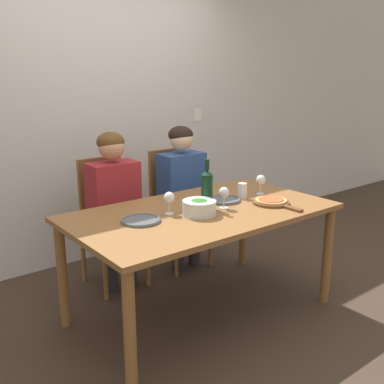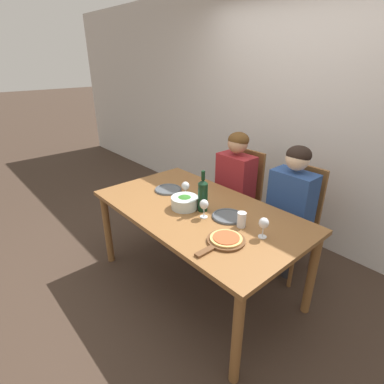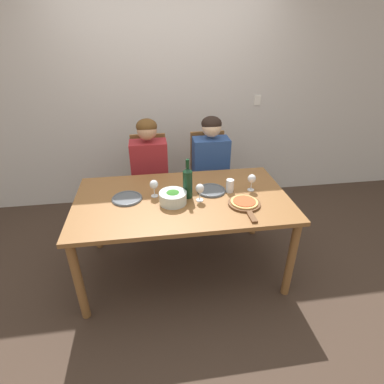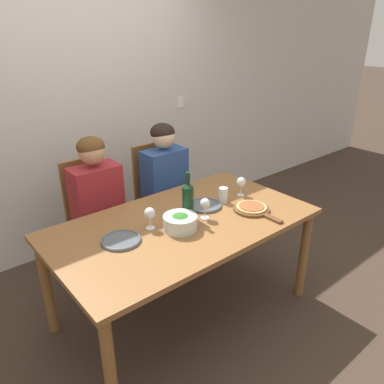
# 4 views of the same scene
# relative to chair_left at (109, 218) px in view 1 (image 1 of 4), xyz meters

# --- Properties ---
(ground_plane) EXTENTS (40.00, 40.00, 0.00)m
(ground_plane) POSITION_rel_chair_left_xyz_m (0.26, -0.87, -0.54)
(ground_plane) COLOR #3D2D23
(back_wall) EXTENTS (10.00, 0.06, 2.70)m
(back_wall) POSITION_rel_chair_left_xyz_m (0.26, 0.58, 0.81)
(back_wall) COLOR silver
(back_wall) RESTS_ON ground
(dining_table) EXTENTS (1.79, 1.00, 0.77)m
(dining_table) POSITION_rel_chair_left_xyz_m (0.26, -0.87, 0.15)
(dining_table) COLOR brown
(dining_table) RESTS_ON ground
(chair_left) EXTENTS (0.42, 0.42, 1.02)m
(chair_left) POSITION_rel_chair_left_xyz_m (0.00, 0.00, 0.00)
(chair_left) COLOR brown
(chair_left) RESTS_ON ground
(chair_right) EXTENTS (0.42, 0.42, 1.02)m
(chair_right) POSITION_rel_chair_left_xyz_m (0.66, 0.00, 0.00)
(chair_right) COLOR brown
(chair_right) RESTS_ON ground
(person_woman) EXTENTS (0.47, 0.51, 1.25)m
(person_woman) POSITION_rel_chair_left_xyz_m (0.00, -0.12, 0.21)
(person_woman) COLOR #28282D
(person_woman) RESTS_ON ground
(person_man) EXTENTS (0.47, 0.51, 1.25)m
(person_man) POSITION_rel_chair_left_xyz_m (0.66, -0.12, 0.21)
(person_man) COLOR #28282D
(person_man) RESTS_ON ground
(wine_bottle) EXTENTS (0.08, 0.08, 0.34)m
(wine_bottle) POSITION_rel_chair_left_xyz_m (0.31, -0.86, 0.37)
(wine_bottle) COLOR black
(wine_bottle) RESTS_ON dining_table
(broccoli_bowl) EXTENTS (0.22, 0.22, 0.11)m
(broccoli_bowl) POSITION_rel_chair_left_xyz_m (0.18, -0.94, 0.28)
(broccoli_bowl) COLOR silver
(broccoli_bowl) RESTS_ON dining_table
(dinner_plate_left) EXTENTS (0.25, 0.25, 0.02)m
(dinner_plate_left) POSITION_rel_chair_left_xyz_m (-0.20, -0.83, 0.24)
(dinner_plate_left) COLOR #4C5156
(dinner_plate_left) RESTS_ON dining_table
(dinner_plate_right) EXTENTS (0.25, 0.25, 0.02)m
(dinner_plate_right) POSITION_rel_chair_left_xyz_m (0.52, -0.79, 0.24)
(dinner_plate_right) COLOR #4C5156
(dinner_plate_right) RESTS_ON dining_table
(pizza_on_board) EXTENTS (0.26, 0.40, 0.04)m
(pizza_on_board) POSITION_rel_chair_left_xyz_m (0.74, -1.06, 0.25)
(pizza_on_board) COLOR brown
(pizza_on_board) RESTS_ON dining_table
(wine_glass_left) EXTENTS (0.07, 0.07, 0.15)m
(wine_glass_left) POSITION_rel_chair_left_xyz_m (0.03, -0.81, 0.33)
(wine_glass_left) COLOR silver
(wine_glass_left) RESTS_ON dining_table
(wine_glass_right) EXTENTS (0.07, 0.07, 0.15)m
(wine_glass_right) POSITION_rel_chair_left_xyz_m (0.87, -0.82, 0.33)
(wine_glass_right) COLOR silver
(wine_glass_right) RESTS_ON dining_table
(wine_glass_centre) EXTENTS (0.07, 0.07, 0.15)m
(wine_glass_centre) POSITION_rel_chair_left_xyz_m (0.40, -0.93, 0.33)
(wine_glass_centre) COLOR silver
(wine_glass_centre) RESTS_ON dining_table
(water_tumbler) EXTENTS (0.07, 0.07, 0.11)m
(water_tumbler) POSITION_rel_chair_left_xyz_m (0.68, -0.82, 0.29)
(water_tumbler) COLOR silver
(water_tumbler) RESTS_ON dining_table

